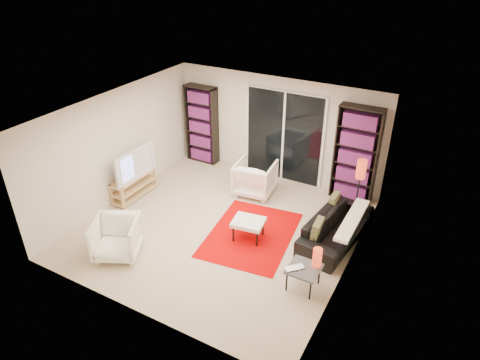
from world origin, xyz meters
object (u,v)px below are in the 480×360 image
object	(u,v)px
floor_lamp	(360,176)
side_table	(304,270)
sofa	(336,228)
armchair_front	(116,238)
ottoman	(248,223)
bookshelf_left	(202,125)
bookshelf_right	(356,155)
tv_stand	(134,185)
armchair_back	(255,178)

from	to	relation	value
floor_lamp	side_table	bearing A→B (deg)	-95.32
sofa	armchair_front	bearing A→B (deg)	131.34
sofa	ottoman	size ratio (longest dim) A/B	2.97
bookshelf_left	bookshelf_right	bearing A→B (deg)	-0.00
bookshelf_left	tv_stand	xyz separation A→B (m)	(-0.35, -2.22, -0.71)
armchair_front	floor_lamp	world-z (taller)	floor_lamp
ottoman	bookshelf_left	bearing A→B (deg)	137.23
bookshelf_right	sofa	bearing A→B (deg)	-83.42
side_table	bookshelf_right	bearing A→B (deg)	92.11
side_table	ottoman	bearing A→B (deg)	152.16
side_table	armchair_back	bearing A→B (deg)	131.82
bookshelf_right	armchair_back	distance (m)	2.21
bookshelf_right	armchair_front	xyz separation A→B (m)	(-3.11, -3.93, -0.69)
tv_stand	sofa	distance (m)	4.43
bookshelf_right	armchair_back	xyz separation A→B (m)	(-1.94, -0.82, -0.67)
side_table	tv_stand	bearing A→B (deg)	168.36
side_table	floor_lamp	bearing A→B (deg)	84.68
armchair_front	side_table	world-z (taller)	armchair_front
tv_stand	armchair_front	world-z (taller)	armchair_front
bookshelf_left	ottoman	xyz separation A→B (m)	(2.57, -2.38, -0.63)
sofa	armchair_back	size ratio (longest dim) A/B	2.28
sofa	side_table	size ratio (longest dim) A/B	3.77
armchair_front	ottoman	distance (m)	2.40
armchair_back	tv_stand	bearing A→B (deg)	25.12
bookshelf_left	armchair_back	xyz separation A→B (m)	(1.91, -0.82, -0.59)
sofa	side_table	world-z (taller)	sofa
bookshelf_right	tv_stand	world-z (taller)	bookshelf_right
armchair_back	bookshelf_right	bearing A→B (deg)	-163.62
floor_lamp	sofa	bearing A→B (deg)	-99.83
sofa	ottoman	bearing A→B (deg)	123.15
tv_stand	armchair_front	bearing A→B (deg)	-57.40
armchair_front	ottoman	world-z (taller)	armchair_front
floor_lamp	armchair_back	bearing A→B (deg)	178.80
armchair_back	ottoman	bearing A→B (deg)	106.19
tv_stand	armchair_back	size ratio (longest dim) A/B	1.38
sofa	side_table	bearing A→B (deg)	-176.25
bookshelf_right	tv_stand	distance (m)	4.82
bookshelf_left	tv_stand	bearing A→B (deg)	-98.95
sofa	armchair_back	bearing A→B (deg)	75.54
sofa	tv_stand	bearing A→B (deg)	104.21
bookshelf_right	ottoman	distance (m)	2.79
bookshelf_left	floor_lamp	xyz separation A→B (m)	(4.17, -0.87, 0.08)
sofa	ottoman	distance (m)	1.64
tv_stand	ottoman	bearing A→B (deg)	-2.97
bookshelf_left	ottoman	size ratio (longest dim) A/B	3.02
bookshelf_left	ottoman	world-z (taller)	bookshelf_left
tv_stand	side_table	bearing A→B (deg)	-11.64
bookshelf_right	tv_stand	xyz separation A→B (m)	(-4.20, -2.22, -0.79)
bookshelf_right	armchair_front	size ratio (longest dim) A/B	2.66
tv_stand	ottoman	xyz separation A→B (m)	(2.92, -0.15, 0.08)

